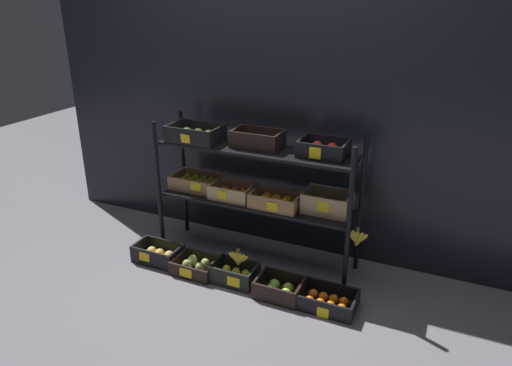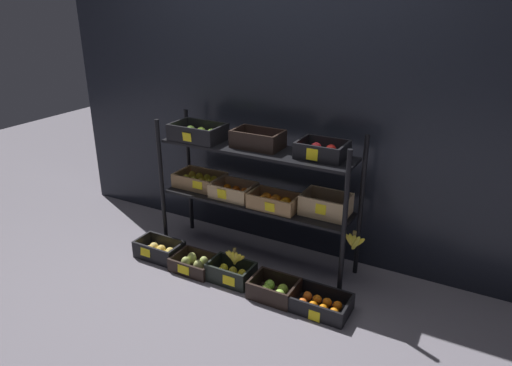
{
  "view_description": "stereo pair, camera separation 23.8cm",
  "coord_description": "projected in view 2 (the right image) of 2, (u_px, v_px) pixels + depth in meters",
  "views": [
    {
      "loc": [
        1.27,
        -2.8,
        1.86
      ],
      "look_at": [
        0.0,
        0.0,
        0.61
      ],
      "focal_mm": 33.0,
      "sensor_mm": 36.0,
      "label": 1
    },
    {
      "loc": [
        1.48,
        -2.69,
        1.86
      ],
      "look_at": [
        0.0,
        0.0,
        0.61
      ],
      "focal_mm": 33.0,
      "sensor_mm": 36.0,
      "label": 2
    }
  ],
  "objects": [
    {
      "name": "storefront_wall",
      "position": [
        280.0,
        113.0,
        3.46
      ],
      "size": [
        3.83,
        0.12,
        2.07
      ],
      "primitive_type": "cube",
      "color": "black",
      "rests_on": "ground_plane"
    },
    {
      "name": "display_rack",
      "position": [
        255.0,
        176.0,
        3.3
      ],
      "size": [
        1.56,
        0.38,
        1.02
      ],
      "color": "black",
      "rests_on": "ground_plane"
    },
    {
      "name": "banana_bunch_loose",
      "position": [
        235.0,
        258.0,
        3.19
      ],
      "size": [
        0.17,
        0.04,
        0.13
      ],
      "color": "brown",
      "rests_on": "crate_ground_lemon"
    },
    {
      "name": "crate_ground_tangerine",
      "position": [
        320.0,
        304.0,
        2.95
      ],
      "size": [
        0.37,
        0.25,
        0.11
      ],
      "color": "black",
      "rests_on": "ground_plane"
    },
    {
      "name": "crate_ground_lemon",
      "position": [
        231.0,
        273.0,
        3.25
      ],
      "size": [
        0.31,
        0.21,
        0.13
      ],
      "color": "black",
      "rests_on": "ground_plane"
    },
    {
      "name": "crate_ground_apple_gold",
      "position": [
        160.0,
        251.0,
        3.54
      ],
      "size": [
        0.35,
        0.22,
        0.13
      ],
      "color": "black",
      "rests_on": "ground_plane"
    },
    {
      "name": "crate_ground_apple_green",
      "position": [
        274.0,
        290.0,
        3.08
      ],
      "size": [
        0.3,
        0.23,
        0.12
      ],
      "color": "black",
      "rests_on": "ground_plane"
    },
    {
      "name": "ground_plane",
      "position": [
        256.0,
        258.0,
        3.55
      ],
      "size": [
        10.0,
        10.0,
        0.0
      ],
      "primitive_type": "plane",
      "color": "slate"
    },
    {
      "name": "crate_ground_pear",
      "position": [
        195.0,
        264.0,
        3.38
      ],
      "size": [
        0.31,
        0.24,
        0.1
      ],
      "color": "black",
      "rests_on": "ground_plane"
    }
  ]
}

